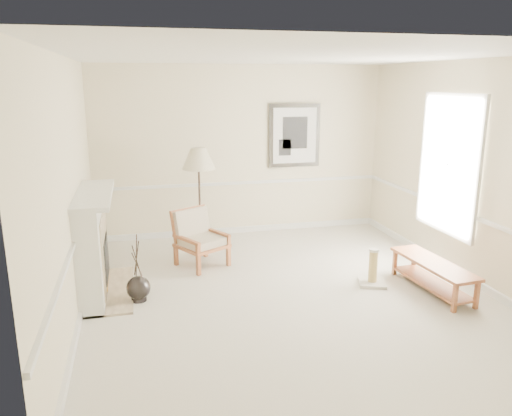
# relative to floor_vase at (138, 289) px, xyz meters

# --- Properties ---
(ground) EXTENTS (5.50, 5.50, 0.00)m
(ground) POSITION_rel_floor_vase_xyz_m (1.83, -0.22, -0.16)
(ground) COLOR silver
(ground) RESTS_ON ground
(room) EXTENTS (5.04, 5.54, 2.92)m
(room) POSITION_rel_floor_vase_xyz_m (1.97, -0.15, 1.71)
(room) COLOR beige
(room) RESTS_ON ground
(fireplace) EXTENTS (0.64, 1.64, 1.31)m
(fireplace) POSITION_rel_floor_vase_xyz_m (-0.51, 0.38, 0.48)
(fireplace) COLOR white
(fireplace) RESTS_ON ground
(floor_vase) EXTENTS (0.29, 0.29, 0.86)m
(floor_vase) POSITION_rel_floor_vase_xyz_m (0.00, 0.00, 0.00)
(floor_vase) COLOR black
(floor_vase) RESTS_ON ground
(armchair) EXTENTS (0.86, 0.88, 0.82)m
(armchair) POSITION_rel_floor_vase_xyz_m (0.87, 1.10, 0.28)
(armchair) COLOR brown
(armchair) RESTS_ON ground
(floor_lamp) EXTENTS (0.62, 0.62, 1.63)m
(floor_lamp) POSITION_rel_floor_vase_xyz_m (1.00, 1.75, 1.26)
(floor_lamp) COLOR black
(floor_lamp) RESTS_ON ground
(bench) EXTENTS (0.50, 1.38, 0.39)m
(bench) POSITION_rel_floor_vase_xyz_m (3.68, -0.57, 0.10)
(bench) COLOR brown
(bench) RESTS_ON ground
(scratching_post) EXTENTS (0.45, 0.45, 0.50)m
(scratching_post) POSITION_rel_floor_vase_xyz_m (3.02, -0.21, -0.00)
(scratching_post) COLOR silver
(scratching_post) RESTS_ON ground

